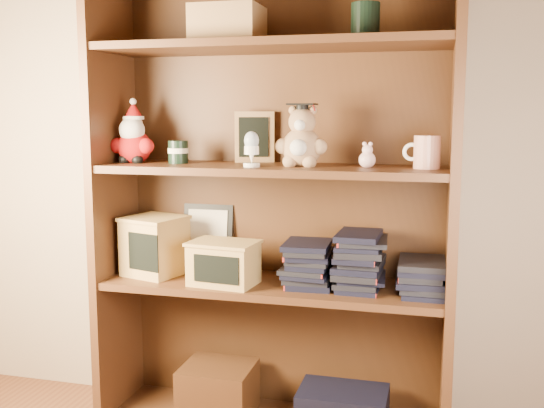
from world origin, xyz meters
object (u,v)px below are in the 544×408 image
Objects in this scene: grad_teddy_bear at (302,142)px; treats_box at (155,245)px; teacher_mug at (426,152)px; bookcase at (275,214)px.

grad_teddy_bear is 0.89× the size of treats_box.
teacher_mug is 0.50× the size of treats_box.
grad_teddy_bear is at bearing -28.64° from bookcase.
teacher_mug is at bearing -5.78° from bookcase.
treats_box is at bearing -173.16° from bookcase.
bookcase reaches higher than grad_teddy_bear.
grad_teddy_bear is 0.40m from teacher_mug.
teacher_mug is 0.99m from treats_box.
treats_box is at bearing -179.94° from teacher_mug.
bookcase is 6.79× the size of treats_box.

